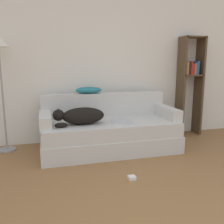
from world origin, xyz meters
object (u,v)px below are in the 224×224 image
at_px(couch, 110,136).
at_px(power_adapter, 132,178).
at_px(throw_pillow, 89,90).
at_px(dog, 81,116).
at_px(bookshelf, 190,80).
at_px(laptop, 122,121).

bearing_deg(couch, power_adapter, -89.95).
bearing_deg(throw_pillow, couch, -55.66).
height_order(dog, bookshelf, bookshelf).
bearing_deg(bookshelf, throw_pillow, -176.50).
xyz_separation_m(dog, bookshelf, (1.97, 0.54, 0.40)).
distance_m(dog, power_adapter, 1.11).
bearing_deg(throw_pillow, bookshelf, 3.50).
xyz_separation_m(couch, dog, (-0.43, -0.08, 0.34)).
bearing_deg(power_adapter, throw_pillow, 100.56).
distance_m(laptop, bookshelf, 1.58).
relative_size(bookshelf, power_adapter, 21.01).
height_order(couch, dog, dog).
height_order(bookshelf, power_adapter, bookshelf).
distance_m(couch, power_adapter, 0.97).
bearing_deg(dog, power_adapter, -63.53).
xyz_separation_m(laptop, power_adapter, (-0.15, -0.85, -0.43)).
height_order(couch, throw_pillow, throw_pillow).
distance_m(dog, laptop, 0.59).
relative_size(couch, bookshelf, 1.15).
distance_m(bookshelf, power_adapter, 2.28).
relative_size(laptop, bookshelf, 0.20).
height_order(laptop, bookshelf, bookshelf).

